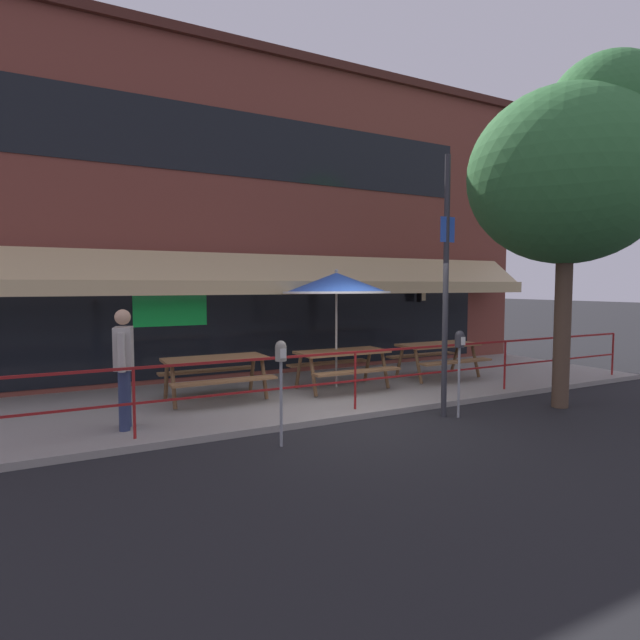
# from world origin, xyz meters

# --- Properties ---
(ground_plane) EXTENTS (120.00, 120.00, 0.00)m
(ground_plane) POSITION_xyz_m (0.00, 0.00, 0.00)
(ground_plane) COLOR black
(patio_deck) EXTENTS (15.00, 4.00, 0.10)m
(patio_deck) POSITION_xyz_m (0.00, 2.00, 0.05)
(patio_deck) COLOR gray
(patio_deck) RESTS_ON ground
(restaurant_building) EXTENTS (15.00, 1.60, 7.45)m
(restaurant_building) POSITION_xyz_m (0.00, 4.22, 3.70)
(restaurant_building) COLOR brown
(restaurant_building) RESTS_ON ground
(patio_railing) EXTENTS (13.84, 0.04, 0.97)m
(patio_railing) POSITION_xyz_m (0.00, 0.30, 0.80)
(patio_railing) COLOR maroon
(patio_railing) RESTS_ON patio_deck
(picnic_table_left) EXTENTS (1.80, 1.42, 0.76)m
(picnic_table_left) POSITION_xyz_m (-1.86, 2.02, 0.71)
(picnic_table_left) COLOR brown
(picnic_table_left) RESTS_ON patio_deck
(picnic_table_centre) EXTENTS (1.80, 1.42, 0.76)m
(picnic_table_centre) POSITION_xyz_m (0.61, 1.79, 0.71)
(picnic_table_centre) COLOR brown
(picnic_table_centre) RESTS_ON patio_deck
(picnic_table_right) EXTENTS (1.80, 1.42, 0.76)m
(picnic_table_right) POSITION_xyz_m (3.09, 1.85, 0.71)
(picnic_table_right) COLOR brown
(picnic_table_right) RESTS_ON patio_deck
(patio_umbrella_centre) EXTENTS (2.14, 2.14, 2.38)m
(patio_umbrella_centre) POSITION_xyz_m (0.61, 2.03, 2.18)
(patio_umbrella_centre) COLOR #B7B2A8
(patio_umbrella_centre) RESTS_ON patio_deck
(pedestrian_walking) EXTENTS (0.32, 0.61, 1.71)m
(pedestrian_walking) POSITION_xyz_m (-3.51, 0.85, 1.06)
(pedestrian_walking) COLOR navy
(pedestrian_walking) RESTS_ON patio_deck
(parking_meter_near) EXTENTS (0.15, 0.16, 1.42)m
(parking_meter_near) POSITION_xyz_m (-1.72, -0.62, 1.15)
(parking_meter_near) COLOR gray
(parking_meter_near) RESTS_ON ground
(parking_meter_far) EXTENTS (0.15, 0.16, 1.42)m
(parking_meter_far) POSITION_xyz_m (1.41, -0.61, 1.15)
(parking_meter_far) COLOR gray
(parking_meter_far) RESTS_ON ground
(street_sign_pole) EXTENTS (0.28, 0.09, 4.22)m
(street_sign_pole) POSITION_xyz_m (1.24, -0.45, 2.16)
(street_sign_pole) COLOR #2D2D33
(street_sign_pole) RESTS_ON ground
(street_tree_curbside) EXTENTS (3.50, 3.15, 6.02)m
(street_tree_curbside) POSITION_xyz_m (3.60, -0.97, 4.19)
(street_tree_curbside) COLOR brown
(street_tree_curbside) RESTS_ON ground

